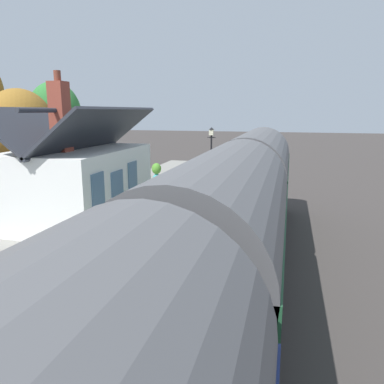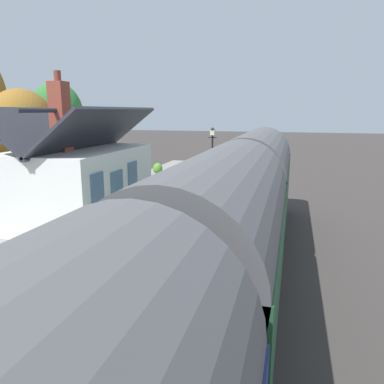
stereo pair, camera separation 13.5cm
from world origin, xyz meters
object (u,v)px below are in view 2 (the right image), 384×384
at_px(bench_platform_end, 17,273).
at_px(tree_far_left, 57,114).
at_px(station_sign_board, 221,159).
at_px(tree_mid_background, 22,126).
at_px(train, 220,245).
at_px(bench_by_lamp, 181,179).
at_px(lamp_post_platform, 212,144).
at_px(tree_far_right, 36,118).
at_px(planter_by_door, 158,170).
at_px(station_building, 80,181).
at_px(bench_near_building, 195,168).
at_px(planter_edge_near, 213,178).

height_order(bench_platform_end, tree_far_left, tree_far_left).
bearing_deg(station_sign_board, tree_mid_background, 123.14).
distance_m(train, tree_far_left, 20.40).
xyz_separation_m(bench_by_lamp, tree_far_left, (2.67, 9.54, 3.51)).
bearing_deg(tree_mid_background, bench_by_lamp, -72.15).
bearing_deg(train, bench_by_lamp, 20.80).
relative_size(lamp_post_platform, tree_far_left, 0.47).
height_order(bench_platform_end, tree_far_right, tree_far_right).
height_order(planter_by_door, tree_mid_background, tree_mid_background).
distance_m(train, planter_by_door, 16.29).
xyz_separation_m(tree_far_right, tree_mid_background, (-7.67, -4.95, -0.22)).
distance_m(station_building, station_sign_board, 11.24).
bearing_deg(bench_platform_end, station_building, 17.86).
xyz_separation_m(train, station_building, (4.90, 6.55, 0.25)).
relative_size(bench_near_building, lamp_post_platform, 0.43).
distance_m(bench_platform_end, tree_far_right, 22.31).
height_order(planter_edge_near, station_sign_board, station_sign_board).
height_order(station_sign_board, tree_far_left, tree_far_left).
distance_m(lamp_post_platform, station_sign_board, 2.54).
relative_size(bench_by_lamp, planter_edge_near, 1.92).
height_order(station_building, station_sign_board, station_building).
distance_m(bench_by_lamp, station_sign_board, 4.05).
bearing_deg(tree_far_right, station_sign_board, -95.42).
xyz_separation_m(planter_edge_near, lamp_post_platform, (-0.05, 0.07, 1.96)).
height_order(train, bench_platform_end, train).
height_order(bench_near_building, tree_far_right, tree_far_right).
xyz_separation_m(bench_near_building, bench_by_lamp, (-4.36, -0.36, 0.00)).
height_order(bench_by_lamp, tree_far_left, tree_far_left).
bearing_deg(planter_by_door, tree_far_left, 91.33).
bearing_deg(lamp_post_platform, station_building, 157.31).
bearing_deg(tree_far_right, bench_near_building, -93.15).
bearing_deg(planter_edge_near, tree_mid_background, 112.92).
distance_m(bench_near_building, planter_by_door, 2.58).
bearing_deg(tree_far_left, lamp_post_platform, -96.52).
height_order(station_building, lamp_post_platform, station_building).
relative_size(station_sign_board, tree_far_right, 0.25).
relative_size(bench_by_lamp, station_sign_board, 0.90).
bearing_deg(lamp_post_platform, bench_near_building, 31.79).
height_order(bench_platform_end, tree_mid_background, tree_mid_background).
height_order(planter_by_door, tree_far_right, tree_far_right).
bearing_deg(planter_edge_near, train, -167.46).
height_order(train, bench_by_lamp, train).
bearing_deg(tree_far_left, station_sign_board, -84.80).
height_order(train, tree_far_right, tree_far_right).
bearing_deg(lamp_post_platform, tree_mid_background, 112.80).
bearing_deg(station_building, bench_by_lamp, -16.27).
relative_size(station_building, bench_near_building, 4.40).
height_order(station_sign_board, tree_far_right, tree_far_right).
xyz_separation_m(bench_platform_end, tree_far_right, (17.92, 12.90, 3.18)).
bearing_deg(tree_far_right, lamp_post_platform, -104.11).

